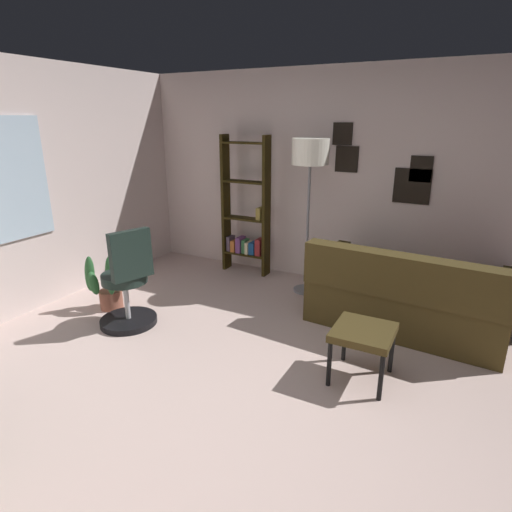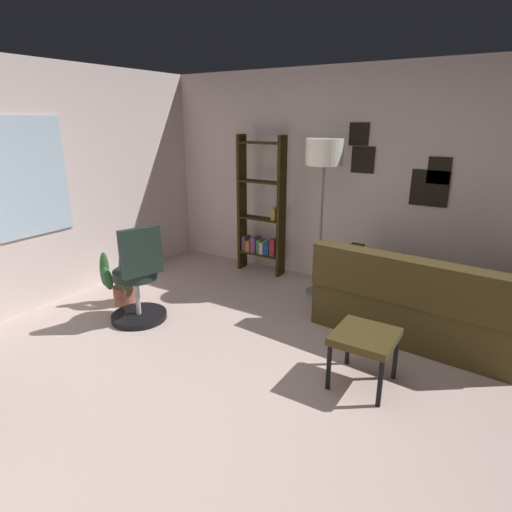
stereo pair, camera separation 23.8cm
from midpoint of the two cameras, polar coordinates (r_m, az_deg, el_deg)
The scene contains 8 objects.
ground_plane at distance 3.34m, azimuth -1.87°, elevation -19.23°, with size 5.11×5.69×0.10m, color beige.
wall_right_with_frames at distance 5.13m, azimuth 12.62°, elevation 9.91°, with size 0.12×5.69×2.56m.
couch at distance 4.47m, azimuth 19.91°, elevation -5.11°, with size 1.64×1.92×0.84m.
footstool at distance 3.38m, azimuth 12.36°, elevation -10.56°, with size 0.47×0.45×0.44m.
office_chair at distance 4.33m, azimuth -18.52°, elevation -4.19°, with size 0.56×0.57×1.01m.
bookshelf at distance 5.50m, azimuth -2.61°, elevation 5.49°, with size 0.18×0.64×1.79m.
floor_lamp at distance 4.72m, azimuth 5.90°, elevation 12.71°, with size 0.41×0.41×1.78m.
potted_plant at distance 4.81m, azimuth -20.69°, elevation -3.72°, with size 0.40×0.49×0.63m.
Camera 1 is at (-2.36, -1.22, 1.98)m, focal length 29.50 mm.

